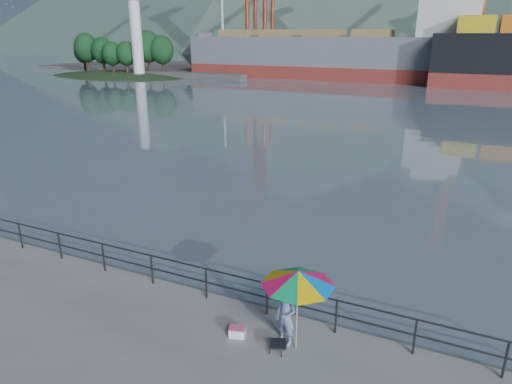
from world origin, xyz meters
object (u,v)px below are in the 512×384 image
at_px(fisherman, 286,316).
at_px(beach_umbrella, 298,278).
at_px(bulk_carrier, 349,54).
at_px(cooler_bag, 237,332).

bearing_deg(fisherman, beach_umbrella, -3.30).
height_order(fisherman, bulk_carrier, bulk_carrier).
distance_m(cooler_bag, bulk_carrier, 75.94).
relative_size(beach_umbrella, cooler_bag, 5.61).
bearing_deg(fisherman, bulk_carrier, 118.72).
xyz_separation_m(fisherman, beach_umbrella, (0.33, -0.11, 1.25)).
xyz_separation_m(cooler_bag, bulk_carrier, (-16.00, 74.13, 3.94)).
distance_m(fisherman, cooler_bag, 1.45).
distance_m(beach_umbrella, bulk_carrier, 76.02).
bearing_deg(cooler_bag, bulk_carrier, 85.90).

